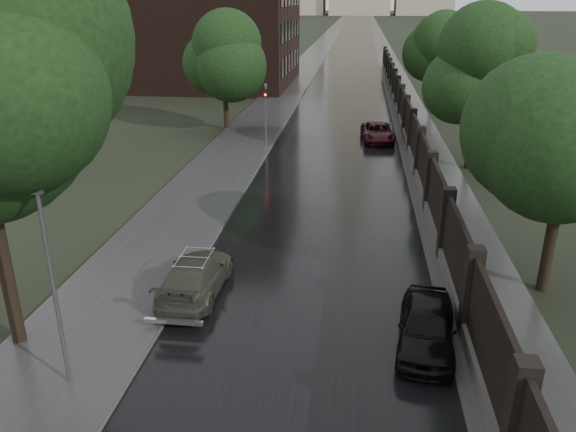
% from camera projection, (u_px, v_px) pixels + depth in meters
% --- Properties ---
extents(road, '(8.00, 420.00, 0.02)m').
position_uv_depth(road, '(357.00, 25.00, 187.29)').
color(road, black).
rests_on(road, ground).
extents(sidewalk_left, '(4.00, 420.00, 0.16)m').
position_uv_depth(sidewalk_left, '(339.00, 25.00, 187.95)').
color(sidewalk_left, '#2D2D2D').
rests_on(sidewalk_left, ground).
extents(verge_right, '(3.00, 420.00, 0.08)m').
position_uv_depth(verge_right, '(374.00, 25.00, 186.65)').
color(verge_right, '#2D2D2D').
rests_on(verge_right, ground).
extents(fence_right, '(0.45, 75.72, 2.70)m').
position_uv_depth(fence_right, '(403.00, 114.00, 40.43)').
color(fence_right, '#383533').
rests_on(fence_right, ground).
extents(tree_left_far, '(4.25, 4.25, 7.39)m').
position_uv_depth(tree_left_far, '(224.00, 54.00, 38.47)').
color(tree_left_far, black).
rests_on(tree_left_far, ground).
extents(tree_right_a, '(4.08, 4.08, 7.01)m').
position_uv_depth(tree_right_a, '(569.00, 141.00, 16.47)').
color(tree_right_a, black).
rests_on(tree_right_a, ground).
extents(tree_right_b, '(4.08, 4.08, 7.01)m').
position_uv_depth(tree_right_b, '(478.00, 77.00, 29.41)').
color(tree_right_b, black).
rests_on(tree_right_b, ground).
extents(tree_right_c, '(4.08, 4.08, 7.01)m').
position_uv_depth(tree_right_c, '(436.00, 48.00, 46.04)').
color(tree_right_c, black).
rests_on(tree_right_c, ground).
extents(lamp_post, '(0.25, 0.12, 5.11)m').
position_uv_depth(lamp_post, '(54.00, 290.00, 12.77)').
color(lamp_post, '#59595E').
rests_on(lamp_post, ground).
extents(traffic_light, '(0.16, 0.32, 4.00)m').
position_uv_depth(traffic_light, '(266.00, 110.00, 34.46)').
color(traffic_light, '#59595E').
rests_on(traffic_light, ground).
extents(volga_sedan, '(1.78, 4.24, 1.22)m').
position_uv_depth(volga_sedan, '(195.00, 276.00, 17.85)').
color(volga_sedan, '#3D4235').
rests_on(volga_sedan, ground).
extents(car_right_near, '(1.92, 3.87, 1.27)m').
position_uv_depth(car_right_near, '(427.00, 326.00, 15.11)').
color(car_right_near, black).
rests_on(car_right_near, ground).
extents(car_right_far, '(2.31, 4.39, 1.18)m').
position_uv_depth(car_right_far, '(378.00, 132.00, 36.81)').
color(car_right_far, '#330B11').
rests_on(car_right_far, ground).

